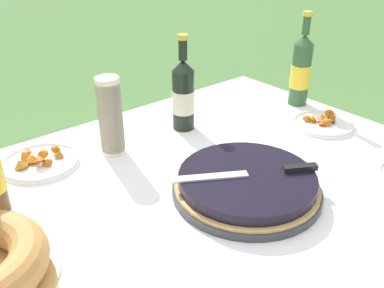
{
  "coord_description": "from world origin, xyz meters",
  "views": [
    {
      "loc": [
        -0.51,
        -0.73,
        1.39
      ],
      "look_at": [
        0.18,
        0.1,
        0.82
      ],
      "focal_mm": 40.0,
      "sensor_mm": 36.0,
      "label": 1
    }
  ],
  "objects_px": {
    "cider_bottle_green": "(301,70)",
    "snack_plate_right": "(40,161)",
    "juice_bottle_red": "(183,95)",
    "snack_plate_left": "(324,123)",
    "cup_stack": "(111,117)",
    "serving_knife": "(259,172)",
    "berry_tart": "(247,184)"
  },
  "relations": [
    {
      "from": "cup_stack",
      "to": "juice_bottle_red",
      "type": "relative_size",
      "value": 0.76
    },
    {
      "from": "juice_bottle_red",
      "to": "snack_plate_right",
      "type": "height_order",
      "value": "juice_bottle_red"
    },
    {
      "from": "cider_bottle_green",
      "to": "juice_bottle_red",
      "type": "height_order",
      "value": "cider_bottle_green"
    },
    {
      "from": "berry_tart",
      "to": "snack_plate_right",
      "type": "distance_m",
      "value": 0.6
    },
    {
      "from": "snack_plate_right",
      "to": "berry_tart",
      "type": "bearing_deg",
      "value": -53.86
    },
    {
      "from": "juice_bottle_red",
      "to": "snack_plate_right",
      "type": "relative_size",
      "value": 1.43
    },
    {
      "from": "juice_bottle_red",
      "to": "serving_knife",
      "type": "bearing_deg",
      "value": -102.8
    },
    {
      "from": "juice_bottle_red",
      "to": "snack_plate_right",
      "type": "xyz_separation_m",
      "value": [
        -0.48,
        0.07,
        -0.11
      ]
    },
    {
      "from": "serving_knife",
      "to": "cup_stack",
      "type": "distance_m",
      "value": 0.47
    },
    {
      "from": "cup_stack",
      "to": "cider_bottle_green",
      "type": "distance_m",
      "value": 0.75
    },
    {
      "from": "cider_bottle_green",
      "to": "snack_plate_right",
      "type": "distance_m",
      "value": 0.97
    },
    {
      "from": "cup_stack",
      "to": "juice_bottle_red",
      "type": "distance_m",
      "value": 0.27
    },
    {
      "from": "berry_tart",
      "to": "cup_stack",
      "type": "bearing_deg",
      "value": 110.13
    },
    {
      "from": "berry_tart",
      "to": "cider_bottle_green",
      "type": "xyz_separation_m",
      "value": [
        0.59,
        0.3,
        0.11
      ]
    },
    {
      "from": "serving_knife",
      "to": "snack_plate_right",
      "type": "height_order",
      "value": "serving_knife"
    },
    {
      "from": "serving_knife",
      "to": "snack_plate_left",
      "type": "xyz_separation_m",
      "value": [
        0.48,
        0.13,
        -0.05
      ]
    },
    {
      "from": "cup_stack",
      "to": "snack_plate_left",
      "type": "xyz_separation_m",
      "value": [
        0.65,
        -0.3,
        -0.11
      ]
    },
    {
      "from": "juice_bottle_red",
      "to": "snack_plate_left",
      "type": "height_order",
      "value": "juice_bottle_red"
    },
    {
      "from": "serving_knife",
      "to": "cup_stack",
      "type": "height_order",
      "value": "cup_stack"
    },
    {
      "from": "cup_stack",
      "to": "cider_bottle_green",
      "type": "bearing_deg",
      "value": -8.72
    },
    {
      "from": "berry_tart",
      "to": "cup_stack",
      "type": "xyz_separation_m",
      "value": [
        -0.15,
        0.41,
        0.09
      ]
    },
    {
      "from": "cider_bottle_green",
      "to": "cup_stack",
      "type": "bearing_deg",
      "value": 171.28
    },
    {
      "from": "berry_tart",
      "to": "serving_knife",
      "type": "distance_m",
      "value": 0.05
    },
    {
      "from": "serving_knife",
      "to": "snack_plate_right",
      "type": "bearing_deg",
      "value": -21.96
    },
    {
      "from": "serving_knife",
      "to": "cup_stack",
      "type": "relative_size",
      "value": 1.39
    },
    {
      "from": "cider_bottle_green",
      "to": "snack_plate_right",
      "type": "bearing_deg",
      "value": 168.85
    },
    {
      "from": "cup_stack",
      "to": "berry_tart",
      "type": "bearing_deg",
      "value": -69.87
    },
    {
      "from": "cider_bottle_green",
      "to": "snack_plate_left",
      "type": "xyz_separation_m",
      "value": [
        -0.09,
        -0.19,
        -0.12
      ]
    },
    {
      "from": "cup_stack",
      "to": "juice_bottle_red",
      "type": "height_order",
      "value": "juice_bottle_red"
    },
    {
      "from": "snack_plate_right",
      "to": "serving_knife",
      "type": "bearing_deg",
      "value": -52.81
    },
    {
      "from": "cider_bottle_green",
      "to": "berry_tart",
      "type": "bearing_deg",
      "value": -153.29
    },
    {
      "from": "juice_bottle_red",
      "to": "snack_plate_left",
      "type": "distance_m",
      "value": 0.49
    }
  ]
}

